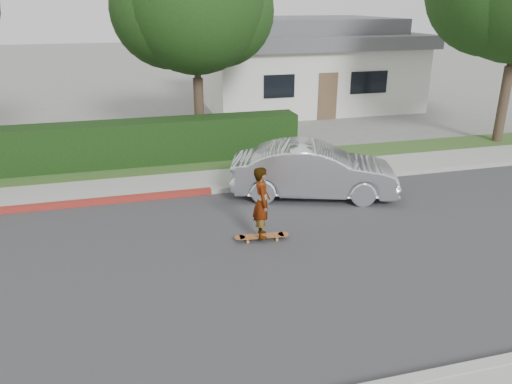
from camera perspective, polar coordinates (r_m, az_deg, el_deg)
ground at (r=10.36m, az=-6.60°, el=-8.66°), size 120.00×120.00×0.00m
road at (r=10.36m, az=-6.60°, el=-8.64°), size 60.00×8.00×0.01m
curb_far at (r=14.02m, az=-9.21°, el=-0.27°), size 60.00×0.20×0.15m
sidewalk_far at (r=14.87m, az=-9.60°, el=0.90°), size 60.00×1.60×0.12m
planting_strip at (r=16.38m, az=-10.20°, el=2.73°), size 60.00×1.60×0.10m
hedge at (r=16.81m, az=-20.80°, el=4.64°), size 15.00×1.00×1.50m
tree_center at (r=18.32m, az=-7.14°, el=20.28°), size 5.66×4.84×7.44m
house at (r=26.74m, az=5.27°, el=14.53°), size 10.60×8.60×4.30m
skateboard at (r=11.36m, az=0.66°, el=-5.07°), size 1.27×0.37×0.12m
skateboarder at (r=11.02m, az=0.68°, el=-1.18°), size 0.48×0.65×1.63m
car_silver at (r=13.79m, az=6.61°, el=2.44°), size 4.76×2.91×1.48m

